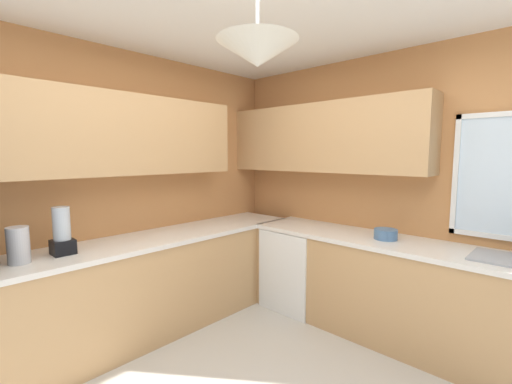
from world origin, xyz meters
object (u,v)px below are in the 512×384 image
object	(u,v)px
bowl	(386,234)
blender_appliance	(62,233)
dishwasher	(298,267)
kettle	(18,245)

from	to	relation	value
bowl	blender_appliance	xyz separation A→B (m)	(-1.58, -2.11, 0.12)
dishwasher	bowl	size ratio (longest dim) A/B	4.21
bowl	blender_appliance	distance (m)	2.64
kettle	bowl	distance (m)	2.86
dishwasher	blender_appliance	distance (m)	2.27
blender_appliance	bowl	bearing A→B (deg)	53.17
kettle	blender_appliance	bearing A→B (deg)	94.07
kettle	bowl	xyz separation A→B (m)	(1.56, 2.39, -0.08)
blender_appliance	kettle	bearing A→B (deg)	-85.93
dishwasher	bowl	xyz separation A→B (m)	(0.92, 0.03, 0.51)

